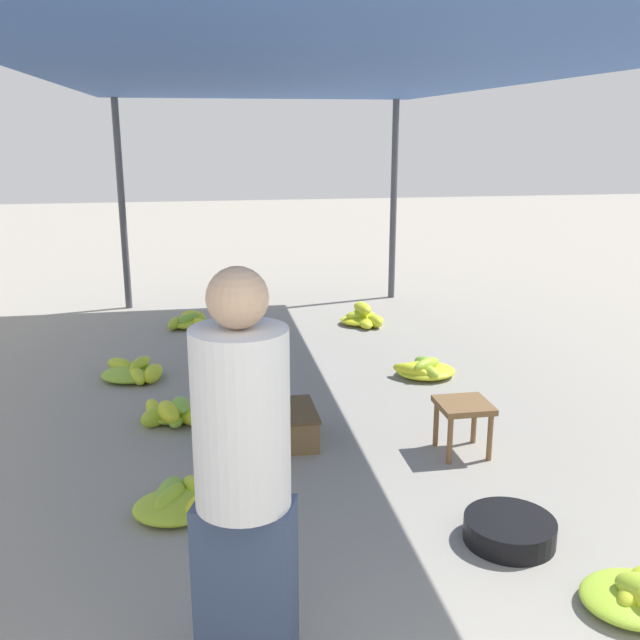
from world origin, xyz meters
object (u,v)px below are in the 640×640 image
banana_pile_left_3 (191,321)px  stool (463,412)px  vendor_foreground (243,481)px  banana_pile_left_1 (178,501)px  basin_black (509,530)px  banana_pile_left_0 (136,372)px  banana_pile_left_2 (172,413)px  crate_near (279,426)px  banana_pile_right_1 (425,369)px  banana_pile_right_2 (364,318)px

banana_pile_left_3 → stool: bearing=-62.7°
vendor_foreground → banana_pile_left_1: 1.59m
basin_black → banana_pile_left_0: (-2.12, 2.91, -0.00)m
vendor_foreground → basin_black: vendor_foreground is taller
banana_pile_left_2 → crate_near: (0.74, -0.45, 0.04)m
basin_black → crate_near: 1.78m
banana_pile_left_3 → banana_pile_right_1: (2.02, -1.96, -0.00)m
banana_pile_left_1 → banana_pile_left_2: 1.28m
banana_pile_left_0 → banana_pile_left_3: bearing=73.9°
banana_pile_right_2 → banana_pile_left_2: bearing=-129.9°
stool → crate_near: bearing=162.1°
banana_pile_left_3 → crate_near: (0.60, -3.09, 0.05)m
vendor_foreground → banana_pile_left_3: (-0.23, 5.25, -0.79)m
stool → basin_black: 1.09m
vendor_foreground → crate_near: size_ratio=3.21×
stool → banana_pile_left_1: stool is taller
banana_pile_left_1 → banana_pile_left_2: (-0.07, 1.28, 0.02)m
stool → banana_pile_right_2: size_ratio=0.69×
basin_black → banana_pile_right_1: banana_pile_right_1 is taller
stool → banana_pile_right_1: (0.23, 1.51, -0.23)m
banana_pile_left_1 → basin_black: bearing=-19.5°
banana_pile_left_3 → banana_pile_right_1: size_ratio=0.86×
basin_black → banana_pile_left_2: (-1.78, 1.89, 0.01)m
basin_black → banana_pile_left_3: (-1.65, 4.52, 0.00)m
stool → crate_near: 1.26m
banana_pile_left_3 → banana_pile_right_2: 1.89m
basin_black → banana_pile_left_1: banana_pile_left_1 is taller
basin_black → banana_pile_left_1: 1.82m
banana_pile_left_2 → banana_pile_right_1: (2.15, 0.68, -0.02)m
vendor_foreground → banana_pile_right_1: (1.79, 3.30, -0.79)m
banana_pile_right_1 → banana_pile_right_2: 1.74m
banana_pile_right_2 → crate_near: (-1.27, -2.86, 0.04)m
crate_near → vendor_foreground: bearing=-99.7°
banana_pile_left_2 → crate_near: 0.86m
banana_pile_left_1 → banana_pile_right_1: size_ratio=0.88×
banana_pile_right_2 → stool: bearing=-91.6°
basin_black → banana_pile_right_2: size_ratio=0.92×
banana_pile_left_2 → stool: bearing=-23.5°
vendor_foreground → basin_black: (1.42, 0.73, -0.79)m
basin_black → banana_pile_left_2: size_ratio=0.93×
vendor_foreground → basin_black: size_ratio=3.46×
stool → banana_pile_left_2: stool is taller
banana_pile_right_2 → banana_pile_left_3: bearing=173.1°
vendor_foreground → banana_pile_right_1: bearing=61.6°
vendor_foreground → banana_pile_left_2: (-0.37, 2.62, -0.78)m
vendor_foreground → banana_pile_left_0: size_ratio=2.63×
banana_pile_right_1 → banana_pile_right_2: bearing=94.7°
banana_pile_left_1 → banana_pile_left_2: size_ratio=0.99×
banana_pile_left_1 → crate_near: (0.67, 0.83, 0.06)m
basin_black → banana_pile_left_2: banana_pile_left_2 is taller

